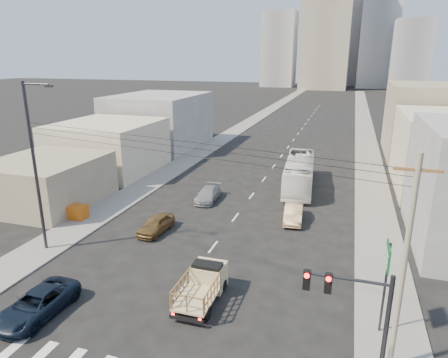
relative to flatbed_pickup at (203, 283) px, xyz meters
The scene contains 25 objects.
ground 2.45m from the flatbed_pickup, 138.24° to the right, with size 420.00×420.00×0.00m, color black.
sidewalk_left 69.84m from the flatbed_pickup, 101.05° to the left, with size 3.50×180.00×0.12m, color gray.
sidewalk_right 69.29m from the flatbed_pickup, 81.60° to the left, with size 3.50×180.00×0.12m, color gray.
lane_dashes 51.58m from the flatbed_pickup, 91.82° to the left, with size 0.15×104.00×0.01m.
flatbed_pickup is the anchor object (origin of this frame).
navy_pickup 8.99m from the flatbed_pickup, 153.40° to the right, with size 2.28×4.95×1.38m, color black.
city_bus 22.88m from the flatbed_pickup, 83.59° to the left, with size 2.81×11.99×3.34m, color white.
sedan_brown 10.27m from the flatbed_pickup, 131.74° to the left, with size 1.61×4.01×1.37m, color brown.
sedan_tan 13.69m from the flatbed_pickup, 76.02° to the left, with size 1.50×4.29×1.41m, color tan.
sedan_grey 16.78m from the flatbed_pickup, 108.65° to the left, with size 1.81×4.44×1.29m, color gray.
traffic_signal 9.99m from the flatbed_pickup, 31.39° to the right, with size 3.23×0.35×6.00m.
green_sign 9.89m from the flatbed_pickup, ahead, with size 0.18×1.60×5.00m.
utility_pole 10.96m from the flatbed_pickup, 13.99° to the right, with size 1.80×0.24×10.00m.
streetlamp_left 14.31m from the flatbed_pickup, 168.96° to the left, with size 2.36×0.25×12.00m.
overhead_wires 8.04m from the flatbed_pickup, behind, with size 23.01×5.02×0.72m.
crate_stack 16.68m from the flatbed_pickup, 151.34° to the left, with size 1.80×1.20×1.14m.
bldg_right_far 46.50m from the flatbed_pickup, 66.65° to the left, with size 12.00×16.00×10.00m, color gray.
bldg_left_near 22.31m from the flatbed_pickup, 151.77° to the left, with size 9.00×10.00×4.40m, color gray.
bldg_left_mid 30.62m from the flatbed_pickup, 132.47° to the left, with size 11.00×12.00×6.00m, color beige.
bldg_left_far 43.18m from the flatbed_pickup, 119.38° to the left, with size 12.00×16.00×8.00m, color gray.
high_rise_tower 171.10m from the flatbed_pickup, 91.91° to the left, with size 20.00×20.00×60.00m, color tan.
midrise_ne 185.24m from the flatbed_pickup, 84.90° to the left, with size 16.00×16.00×40.00m, color gray.
midrise_nw 181.37m from the flatbed_pickup, 98.80° to the left, with size 15.00×15.00×34.00m, color gray.
midrise_back 199.69m from the flatbed_pickup, 88.74° to the left, with size 18.00×18.00×44.00m, color gray.
midrise_east 166.48m from the flatbed_pickup, 80.16° to the left, with size 14.00×14.00×28.00m, color gray.
Camera 1 is at (8.83, -17.26, 13.42)m, focal length 32.00 mm.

